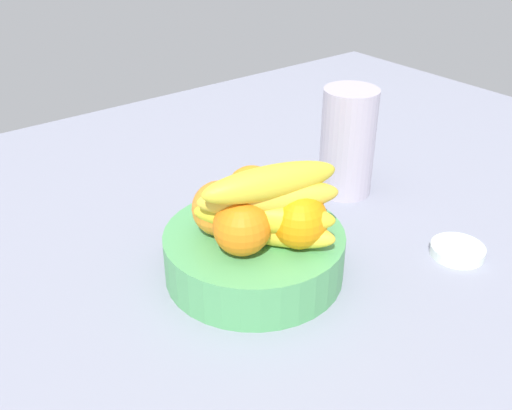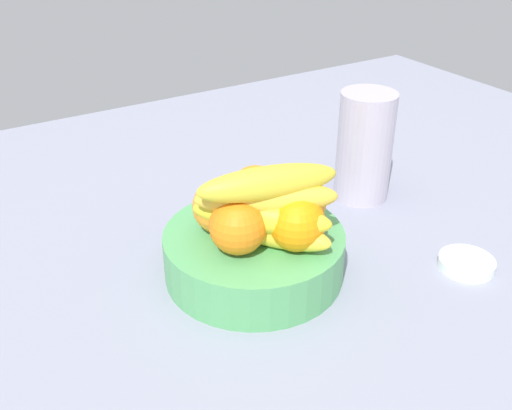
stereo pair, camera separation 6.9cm
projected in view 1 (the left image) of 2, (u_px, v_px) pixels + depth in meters
The scene contains 10 objects.
ground_plane at pixel (260, 287), 77.07cm from camera, with size 180.00×140.00×3.00cm, color gray.
fruit_bowl at pixel (256, 253), 75.83cm from camera, with size 23.14×23.14×6.19cm, color #52A560.
orange_front_left at pixel (252, 192), 76.42cm from camera, with size 6.94×6.94×6.94cm, color orange.
orange_front_right at pixel (220, 208), 72.68cm from camera, with size 6.94×6.94×6.94cm, color orange.
orange_center at pixel (242, 227), 68.86cm from camera, with size 6.94×6.94×6.94cm, color orange.
orange_back_left at pixel (299, 221), 70.13cm from camera, with size 6.94×6.94×6.94cm, color orange.
orange_back_right at pixel (295, 198), 75.00cm from camera, with size 6.94×6.94×6.94cm, color orange.
banana_bunch at pixel (267, 207), 69.37cm from camera, with size 17.46×16.36×10.60cm.
thermos_tumbler at pixel (348, 142), 92.89cm from camera, with size 8.64×8.64×17.37cm, color #B9AFC2.
jar_lid at pixel (457, 250), 80.54cm from camera, with size 7.34×7.34×1.39cm, color white.
Camera 1 is at (-38.18, -48.42, 45.96)cm, focal length 41.21 mm.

